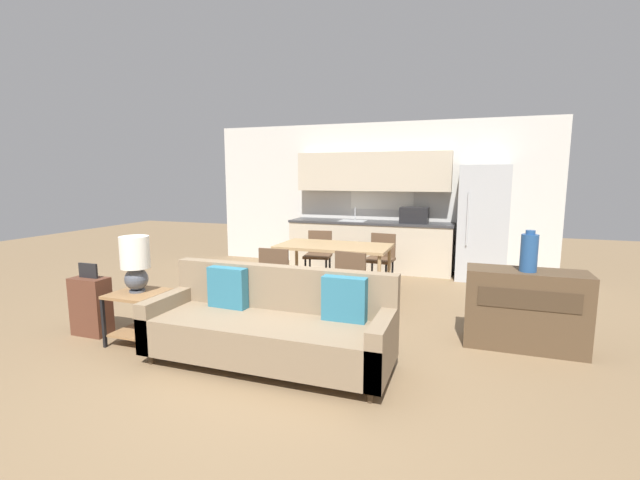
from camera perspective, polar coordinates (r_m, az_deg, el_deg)
The scene contains 15 objects.
ground_plane at distance 4.16m, azimuth -7.26°, elevation -16.06°, with size 20.00×20.00×0.00m, color #7F6647.
wall_back at distance 8.19m, azimuth 7.26°, elevation 5.89°, with size 6.40×0.07×2.70m.
kitchen_counter at distance 7.93m, azimuth 6.83°, elevation 2.12°, with size 2.98×0.65×2.15m.
refrigerator at distance 7.62m, azimuth 20.80°, elevation 2.16°, with size 0.78×0.78×1.90m.
dining_table at distance 6.11m, azimuth 1.88°, elevation -1.24°, with size 1.58×0.85×0.75m.
couch at distance 4.07m, azimuth -6.51°, elevation -11.39°, with size 2.27×0.80×0.87m.
side_table at distance 4.87m, azimuth -23.00°, elevation -8.39°, with size 0.51×0.51×0.54m.
table_lamp at distance 4.78m, azimuth -23.41°, elevation -2.57°, with size 0.29×0.29×0.58m.
credenza at distance 4.82m, azimuth 25.63°, elevation -8.31°, with size 1.14×0.45×0.80m.
vase at distance 4.64m, azimuth 26.10°, elevation -1.49°, with size 0.16×0.16×0.41m.
dining_chair_far_left at distance 7.05m, azimuth -0.19°, elevation -1.71°, with size 0.48×0.48×0.82m.
dining_chair_near_left at distance 5.58m, azimuth -5.64°, elevation -4.50°, with size 0.43×0.43×0.82m.
dining_chair_far_right at distance 6.79m, azimuth 8.05°, elevation -2.20°, with size 0.47×0.47×0.82m.
dining_chair_near_right at distance 5.33m, azimuth 4.60°, elevation -5.13°, with size 0.48×0.48×0.82m.
suitcase at distance 5.34m, azimuth -28.22°, elevation -7.72°, with size 0.41×0.22×0.80m.
Camera 1 is at (1.72, -3.37, 1.73)m, focal length 24.00 mm.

